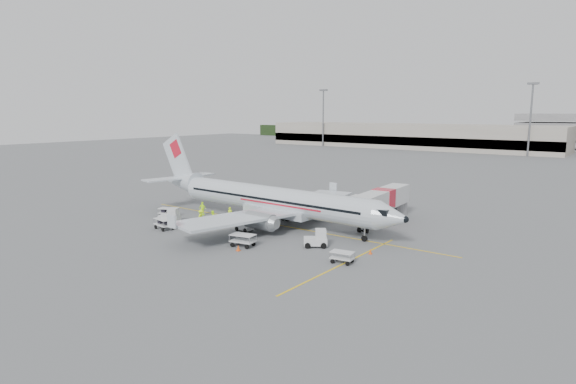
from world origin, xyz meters
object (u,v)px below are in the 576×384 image
Objects in this scene: jet_bridge at (383,206)px; belt_loader at (253,215)px; tug_fore at (315,238)px; tug_mid at (244,224)px; aircraft at (274,182)px; tug_aft at (169,215)px.

jet_bridge is 3.51× the size of belt_loader.
tug_fore is 1.19× the size of tug_mid.
aircraft is 2.33× the size of jet_bridge.
tug_aft is (-20.36, -1.98, 0.02)m from tug_fore.
aircraft is 15.94× the size of tug_fore.
tug_fore is (-0.70, -13.88, -1.20)m from jet_bridge.
jet_bridge reaches higher than tug_aft.
belt_loader is 2.32× the size of tug_mid.
tug_fore reaches higher than tug_mid.
tug_fore is at bearing -26.60° from aircraft.
belt_loader is at bearing -141.75° from jet_bridge.
tug_mid is (-10.92, -13.30, -1.35)m from jet_bridge.
aircraft is 13.79m from jet_bridge.
aircraft is 8.20× the size of belt_loader.
tug_fore is at bearing -22.45° from tug_aft.
tug_aft is at bearing -163.30° from tug_mid.
belt_loader is 1.90× the size of tug_aft.
tug_fore is (9.66, -5.31, -4.26)m from aircraft.
tug_aft is at bearing -143.52° from aircraft.
belt_loader reaches higher than tug_aft.
tug_aft is at bearing -129.08° from belt_loader.
tug_fore is (11.16, -3.17, -0.33)m from belt_loader.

